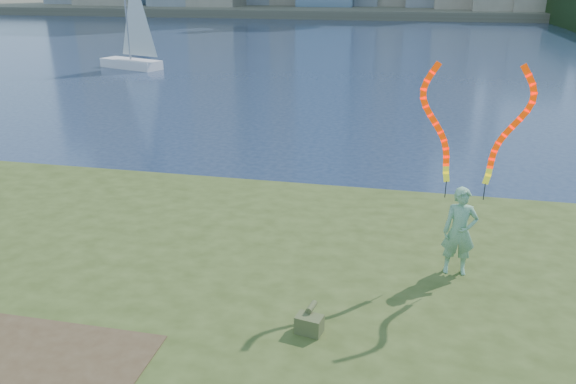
# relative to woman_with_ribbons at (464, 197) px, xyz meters

# --- Properties ---
(ground) EXTENTS (320.00, 320.00, 0.00)m
(ground) POSITION_rel_woman_with_ribbons_xyz_m (-3.63, -1.23, -2.22)
(ground) COLOR #1B2944
(ground) RESTS_ON ground
(far_shore) EXTENTS (320.00, 40.00, 1.20)m
(far_shore) POSITION_rel_woman_with_ribbons_xyz_m (-3.63, 93.77, -1.62)
(far_shore) COLOR brown
(far_shore) RESTS_ON ground
(woman_with_ribbons) EXTENTS (2.04, 0.40, 3.98)m
(woman_with_ribbons) POSITION_rel_woman_with_ribbons_xyz_m (0.00, 0.00, 0.00)
(woman_with_ribbons) COLOR #207538
(woman_with_ribbons) RESTS_ON grassy_knoll
(canvas_bag) EXTENTS (0.43, 0.48, 0.37)m
(canvas_bag) POSITION_rel_woman_with_ribbons_xyz_m (-2.22, -2.36, -1.27)
(canvas_bag) COLOR #3D4426
(canvas_bag) RESTS_ON grassy_knoll
(sailboat) EXTENTS (4.73, 2.90, 7.23)m
(sailboat) POSITION_rel_woman_with_ribbons_xyz_m (-19.18, 25.67, -0.97)
(sailboat) COLOR white
(sailboat) RESTS_ON ground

